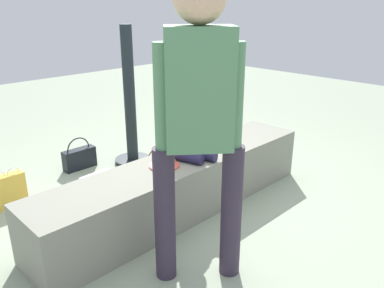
{
  "coord_description": "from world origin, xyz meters",
  "views": [
    {
      "loc": [
        -1.83,
        -1.97,
        1.55
      ],
      "look_at": [
        -0.17,
        -0.29,
        0.68
      ],
      "focal_mm": 36.35,
      "sensor_mm": 36.0,
      "label": 1
    }
  ],
  "objects": [
    {
      "name": "concrete_ledge",
      "position": [
        0.0,
        0.0,
        0.21
      ],
      "size": [
        2.41,
        0.47,
        0.43
      ],
      "primitive_type": "cube",
      "color": "gray",
      "rests_on": "ground_plane"
    },
    {
      "name": "gift_bag",
      "position": [
        -0.92,
        1.01,
        0.14
      ],
      "size": [
        0.25,
        0.09,
        0.32
      ],
      "color": "gold",
      "rests_on": "ground_plane"
    },
    {
      "name": "cake_plate",
      "position": [
        -0.17,
        0.0,
        0.45
      ],
      "size": [
        0.22,
        0.22,
        0.07
      ],
      "color": "#E0594C",
      "rests_on": "concrete_ledge"
    },
    {
      "name": "handbag_black_leather",
      "position": [
        -0.15,
        1.29,
        0.11
      ],
      "size": [
        0.32,
        0.1,
        0.32
      ],
      "color": "black",
      "rests_on": "ground_plane"
    },
    {
      "name": "water_bottle_near_gift",
      "position": [
        0.85,
        0.57,
        0.1
      ],
      "size": [
        0.07,
        0.07,
        0.23
      ],
      "color": "silver",
      "rests_on": "ground_plane"
    },
    {
      "name": "child_seated",
      "position": [
        0.09,
        0.01,
        0.64
      ],
      "size": [
        0.29,
        0.34,
        0.48
      ],
      "color": "#221E42",
      "rests_on": "concrete_ledge"
    },
    {
      "name": "railing_post",
      "position": [
        0.31,
        1.05,
        0.53
      ],
      "size": [
        0.36,
        0.36,
        1.35
      ],
      "color": "black",
      "rests_on": "ground_plane"
    },
    {
      "name": "cake_box_white",
      "position": [
        -0.22,
        0.77,
        0.05
      ],
      "size": [
        0.32,
        0.28,
        0.1
      ],
      "primitive_type": "cube",
      "rotation": [
        0.0,
        0.0,
        0.06
      ],
      "color": "white",
      "rests_on": "ground_plane"
    },
    {
      "name": "handbag_brown_canvas",
      "position": [
        0.15,
        0.47,
        0.13
      ],
      "size": [
        0.31,
        0.11,
        0.36
      ],
      "color": "brown",
      "rests_on": "ground_plane"
    },
    {
      "name": "adult_standing",
      "position": [
        -0.44,
        -0.61,
        1.02
      ],
      "size": [
        0.41,
        0.38,
        1.7
      ],
      "color": "#322739",
      "rests_on": "ground_plane"
    },
    {
      "name": "party_cup_red",
      "position": [
        -0.78,
        0.76,
        0.05
      ],
      "size": [
        0.09,
        0.09,
        0.09
      ],
      "primitive_type": "cylinder",
      "color": "red",
      "rests_on": "ground_plane"
    },
    {
      "name": "ground_plane",
      "position": [
        0.0,
        0.0,
        0.0
      ],
      "size": [
        12.0,
        12.0,
        0.0
      ],
      "primitive_type": "plane",
      "color": "gray"
    }
  ]
}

